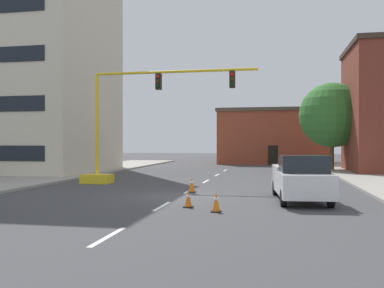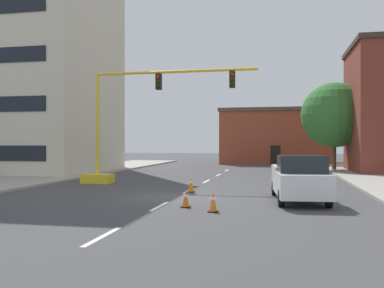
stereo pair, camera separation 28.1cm
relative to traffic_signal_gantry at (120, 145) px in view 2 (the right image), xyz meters
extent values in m
plane|color=#424244|center=(4.94, -5.47, -2.34)|extent=(160.00, 160.00, 0.00)
cube|color=#9E998E|center=(-6.82, 2.53, -2.27)|extent=(6.00, 56.00, 0.14)
cube|color=silver|center=(4.94, -13.97, -2.34)|extent=(0.16, 2.40, 0.01)
cube|color=silver|center=(4.94, -8.47, -2.34)|extent=(0.16, 2.40, 0.01)
cube|color=silver|center=(4.94, -2.97, -2.34)|extent=(0.16, 2.40, 0.01)
cube|color=silver|center=(4.94, 2.53, -2.34)|extent=(0.16, 2.40, 0.01)
cube|color=silver|center=(4.94, 8.03, -2.34)|extent=(0.16, 2.40, 0.01)
cube|color=silver|center=(4.94, 13.53, -2.34)|extent=(0.16, 2.40, 0.01)
cube|color=beige|center=(-12.63, 8.34, 8.19)|extent=(15.14, 11.83, 21.06)
cube|color=brown|center=(9.17, 28.42, 0.71)|extent=(12.72, 9.59, 6.11)
cube|color=#4C4238|center=(9.17, 28.42, 3.97)|extent=(13.02, 9.89, 0.40)
cube|color=black|center=(9.17, 23.60, -1.24)|extent=(1.10, 0.06, 2.20)
cube|color=yellow|center=(-1.48, 0.00, -2.07)|extent=(1.80, 1.20, 0.55)
cylinder|color=yellow|center=(-1.48, 0.00, 1.31)|extent=(0.20, 0.20, 6.20)
cylinder|color=yellow|center=(3.45, 0.00, 4.41)|extent=(9.86, 0.16, 0.16)
cube|color=black|center=(2.47, 0.00, 3.83)|extent=(0.32, 0.36, 0.95)
sphere|color=red|center=(2.47, -0.19, 4.11)|extent=(0.20, 0.20, 0.20)
sphere|color=#38280A|center=(2.47, -0.19, 3.83)|extent=(0.20, 0.20, 0.20)
sphere|color=black|center=(2.47, -0.19, 3.55)|extent=(0.20, 0.20, 0.20)
cube|color=black|center=(6.90, 0.00, 3.83)|extent=(0.32, 0.36, 0.95)
sphere|color=red|center=(6.90, -0.19, 4.11)|extent=(0.20, 0.20, 0.20)
sphere|color=#38280A|center=(6.90, -0.19, 3.83)|extent=(0.20, 0.20, 0.20)
sphere|color=black|center=(6.90, -0.19, 3.55)|extent=(0.20, 0.20, 0.20)
cylinder|color=brown|center=(14.33, 14.60, -0.95)|extent=(0.36, 0.36, 2.79)
sphere|color=#33702D|center=(14.33, 14.60, 2.61)|extent=(5.75, 5.75, 5.75)
cube|color=white|center=(10.39, -5.77, -1.53)|extent=(2.44, 5.55, 0.95)
cube|color=#1E2328|center=(10.47, -6.67, -0.70)|extent=(1.98, 1.95, 0.70)
cube|color=white|center=(10.29, -4.59, -0.97)|extent=(2.23, 2.96, 0.16)
cylinder|color=black|center=(11.44, -7.52, -2.00)|extent=(0.28, 0.70, 0.68)
cylinder|color=black|center=(9.65, -7.67, -2.00)|extent=(0.28, 0.70, 0.68)
cylinder|color=black|center=(11.13, -3.86, -2.00)|extent=(0.28, 0.70, 0.68)
cylinder|color=black|center=(9.34, -4.01, -2.00)|extent=(0.28, 0.70, 0.68)
cube|color=black|center=(7.23, -9.43, -2.32)|extent=(0.36, 0.36, 0.04)
cone|color=orange|center=(7.23, -9.43, -1.95)|extent=(0.28, 0.28, 0.70)
cylinder|color=white|center=(7.23, -9.43, -1.87)|extent=(0.19, 0.19, 0.08)
cube|color=black|center=(5.20, -3.58, -2.32)|extent=(0.36, 0.36, 0.04)
cone|color=orange|center=(5.20, -3.58, -1.94)|extent=(0.28, 0.28, 0.73)
cylinder|color=white|center=(5.20, -3.58, -1.85)|extent=(0.19, 0.19, 0.08)
cube|color=black|center=(6.02, -8.55, -2.32)|extent=(0.36, 0.36, 0.04)
cone|color=orange|center=(6.02, -8.55, -1.98)|extent=(0.28, 0.28, 0.65)
cylinder|color=white|center=(6.02, -8.55, -1.90)|extent=(0.19, 0.19, 0.08)
camera|label=1|loc=(9.28, -24.61, 0.16)|focal=39.66mm
camera|label=2|loc=(9.56, -24.55, 0.16)|focal=39.66mm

